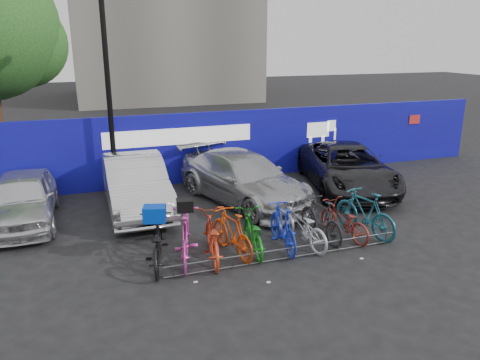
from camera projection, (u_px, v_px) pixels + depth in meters
name	position (u px, v px, depth m)	size (l,w,h in m)	color
ground	(277.00, 249.00, 11.03)	(100.00, 100.00, 0.00)	black
hoarding	(208.00, 147.00, 16.11)	(22.00, 0.18, 2.40)	#110A8F
lamppost	(109.00, 91.00, 13.96)	(0.25, 0.50, 6.11)	black
bike_rack	(288.00, 253.00, 10.44)	(5.60, 0.03, 0.30)	#595B60
car_0	(23.00, 199.00, 12.41)	(1.63, 4.05, 1.38)	silver
car_1	(135.00, 184.00, 13.43)	(1.63, 4.68, 1.54)	#B5B4B9
car_2	(244.00, 178.00, 14.09)	(2.06, 5.07, 1.47)	#A5A7AA
car_3	(347.00, 167.00, 15.33)	(2.39, 5.19, 1.44)	black
bike_0	(156.00, 244.00, 10.08)	(0.69, 1.98, 1.04)	black
bike_1	(186.00, 236.00, 10.25)	(0.56, 2.00, 1.20)	#C5389A
bike_2	(212.00, 237.00, 10.41)	(0.69, 1.99, 1.04)	red
bike_3	(232.00, 233.00, 10.61)	(0.50, 1.77, 1.06)	#D4450C
bike_4	(252.00, 232.00, 10.80)	(0.62, 1.78, 0.94)	#127815
bike_5	(283.00, 227.00, 10.92)	(0.51, 1.81, 1.09)	#1A2FC6
bike_6	(301.00, 226.00, 11.10)	(0.67, 1.91, 1.00)	#ADB0B4
bike_7	(321.00, 219.00, 11.43)	(0.50, 1.77, 1.06)	#242326
bike_8	(344.00, 220.00, 11.53)	(0.61, 1.75, 0.92)	maroon
bike_9	(365.00, 213.00, 11.69)	(0.55, 1.94, 1.17)	#195568
cargo_crate	(155.00, 214.00, 9.88)	(0.47, 0.36, 0.33)	#0431B7
cargo_topcase	(185.00, 205.00, 10.04)	(0.35, 0.31, 0.26)	black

